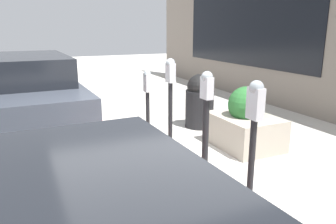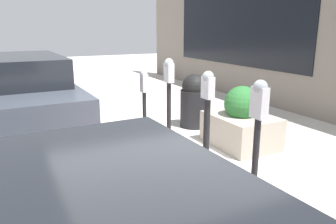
# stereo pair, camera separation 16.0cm
# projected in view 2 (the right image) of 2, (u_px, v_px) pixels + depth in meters

# --- Properties ---
(ground_plane) EXTENTS (40.00, 40.00, 0.00)m
(ground_plane) POSITION_uv_depth(u_px,v_px,m) (161.00, 184.00, 4.25)
(ground_plane) COLOR beige
(curb_strip) EXTENTS (19.00, 0.16, 0.04)m
(curb_strip) POSITION_uv_depth(u_px,v_px,m) (155.00, 184.00, 4.21)
(curb_strip) COLOR red
(curb_strip) RESTS_ON ground_plane
(parking_meter_nearest) EXTENTS (0.15, 0.13, 1.52)m
(parking_meter_nearest) POSITION_uv_depth(u_px,v_px,m) (257.00, 131.00, 3.01)
(parking_meter_nearest) COLOR black
(parking_meter_nearest) RESTS_ON ground_plane
(parking_meter_second) EXTENTS (0.15, 0.13, 1.50)m
(parking_meter_second) POSITION_uv_depth(u_px,v_px,m) (207.00, 120.00, 3.74)
(parking_meter_second) COLOR black
(parking_meter_second) RESTS_ON ground_plane
(parking_meter_middle) EXTENTS (0.15, 0.13, 1.57)m
(parking_meter_middle) POSITION_uv_depth(u_px,v_px,m) (169.00, 95.00, 4.52)
(parking_meter_middle) COLOR black
(parking_meter_middle) RESTS_ON ground_plane
(parking_meter_fourth) EXTENTS (0.15, 0.12, 1.31)m
(parking_meter_fourth) POSITION_uv_depth(u_px,v_px,m) (144.00, 96.00, 5.30)
(parking_meter_fourth) COLOR black
(parking_meter_fourth) RESTS_ON ground_plane
(planter_box) EXTENTS (1.16, 0.90, 1.03)m
(planter_box) POSITION_uv_depth(u_px,v_px,m) (241.00, 123.00, 5.54)
(planter_box) COLOR #A39989
(planter_box) RESTS_ON ground_plane
(parked_car_middle) EXTENTS (4.60, 2.04, 1.49)m
(parked_car_middle) POSITION_uv_depth(u_px,v_px,m) (12.00, 94.00, 5.94)
(parked_car_middle) COLOR #383D47
(parked_car_middle) RESTS_ON ground_plane
(trash_bin) EXTENTS (0.57, 0.57, 1.08)m
(trash_bin) POSITION_uv_depth(u_px,v_px,m) (194.00, 101.00, 6.60)
(trash_bin) COLOR black
(trash_bin) RESTS_ON ground_plane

